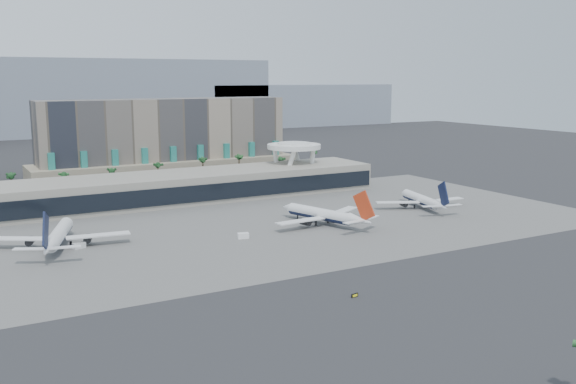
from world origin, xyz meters
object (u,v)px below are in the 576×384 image
airliner_right (422,200)px  service_vehicle_a (79,246)px  taxiway_sign (355,295)px  airliner_centre (324,214)px  airliner_left (58,235)px  service_vehicle_b (243,236)px

airliner_right → service_vehicle_a: bearing=-168.0°
taxiway_sign → airliner_right: bearing=31.2°
airliner_right → taxiway_sign: (-86.76, -75.45, -3.05)m
airliner_centre → airliner_right: 51.58m
airliner_centre → taxiway_sign: (-35.45, -70.19, -3.33)m
airliner_centre → airliner_left: bearing=154.8°
airliner_left → service_vehicle_b: airliner_left is taller
airliner_right → taxiway_sign: bearing=-125.3°
airliner_left → service_vehicle_a: 7.57m
airliner_left → service_vehicle_a: size_ratio=11.40×
service_vehicle_a → service_vehicle_b: (50.59, -13.50, -0.00)m
airliner_left → airliner_right: size_ratio=1.11×
service_vehicle_a → service_vehicle_b: bearing=-35.4°
service_vehicle_a → service_vehicle_b: size_ratio=1.05×
service_vehicle_b → airliner_left: bearing=175.9°
service_vehicle_b → taxiway_sign: (-0.95, -65.93, -0.47)m
airliner_centre → service_vehicle_b: 34.89m
airliner_left → service_vehicle_b: size_ratio=11.99×
airliner_left → service_vehicle_a: bearing=-20.4°
airliner_left → service_vehicle_a: airliner_left is taller
service_vehicle_a → airliner_right: bearing=-22.2°
airliner_right → service_vehicle_a: (-136.40, 3.98, -2.57)m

